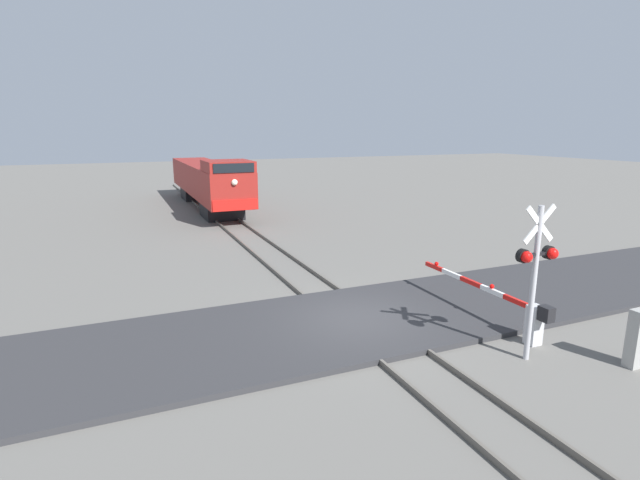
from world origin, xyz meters
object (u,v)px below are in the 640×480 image
Objects in this scene: crossing_signal at (536,266)px; utility_cabinet at (637,339)px; locomotive at (208,181)px; crossing_gate at (515,310)px.

crossing_signal reaches higher than utility_cabinet.
crossing_signal is at bearing -84.11° from locomotive.
crossing_gate is at bearing 57.06° from crossing_signal.
utility_cabinet is (4.99, -29.08, -1.25)m from locomotive.
crossing_signal is at bearing -122.94° from crossing_gate.
locomotive is at bearing 98.00° from crossing_gate.
locomotive reaches higher than utility_cabinet.
crossing_gate is (3.71, -26.44, -1.25)m from locomotive.
utility_cabinet is (1.27, -2.65, -0.01)m from crossing_gate.
crossing_gate is 2.94m from utility_cabinet.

